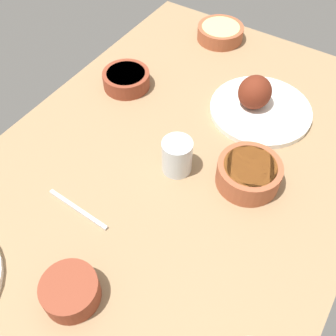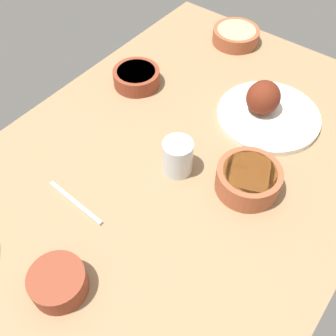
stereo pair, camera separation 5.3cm
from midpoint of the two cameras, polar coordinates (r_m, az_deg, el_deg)
The scene contains 8 objects.
dining_table at distance 100.12cm, azimuth 1.53°, elevation -1.49°, with size 140.00×90.00×4.00cm, color #937551.
plate_near_viewer at distance 114.23cm, azimuth 15.26°, elevation 8.16°, with size 28.41×28.41×10.48cm.
bowl_potatoes at distance 141.30cm, azimuth 10.84°, elevation 18.21°, with size 15.32×15.32×4.67cm.
bowl_soup at distance 95.63cm, azimuth 13.04°, elevation -1.56°, with size 15.36×15.36×6.28cm.
bowl_cream at distance 83.07cm, azimuth -13.69°, elevation -15.70°, with size 11.39×11.39×5.42cm.
bowl_onions at distance 121.31cm, azimuth -3.26°, elevation 12.92°, with size 13.88×13.88×4.79cm.
water_tumbler at distance 95.97cm, azimuth 2.98°, elevation 1.58°, with size 7.49×7.49×9.20cm, color silver.
fork_loose at distance 94.79cm, azimuth -11.61°, elevation -4.94°, with size 17.51×0.90×0.80cm, color silver.
Camera 2 is at (48.20, 37.11, 81.57)cm, focal length 42.43 mm.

